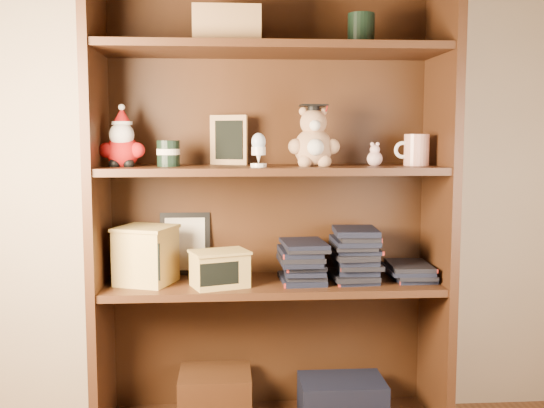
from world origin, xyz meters
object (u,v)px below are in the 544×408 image
at_px(treats_box, 146,255).
at_px(bookcase, 270,214).
at_px(teacher_mug, 416,150).
at_px(grad_teddy_bear, 313,142).

bearing_deg(treats_box, bookcase, 6.86).
bearing_deg(bookcase, teacher_mug, -5.78).
distance_m(teacher_mug, treats_box, 0.99).
relative_size(bookcase, teacher_mug, 13.12).
bearing_deg(grad_teddy_bear, bookcase, 158.31).
bearing_deg(teacher_mug, bookcase, 174.22).
height_order(bookcase, treats_box, bookcase).
xyz_separation_m(bookcase, teacher_mug, (0.50, -0.05, 0.23)).
bearing_deg(teacher_mug, treats_box, -179.95).
bearing_deg(grad_teddy_bear, teacher_mug, 1.04).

